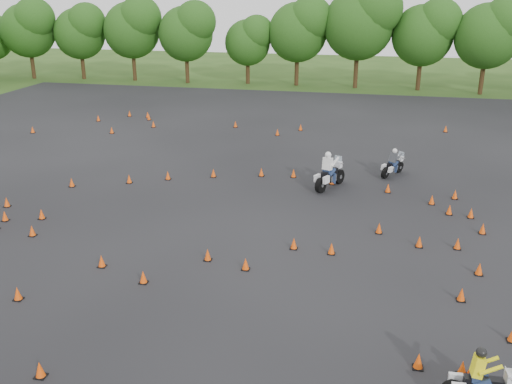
# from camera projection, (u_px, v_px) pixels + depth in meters

# --- Properties ---
(ground) EXTENTS (140.00, 140.00, 0.00)m
(ground) POSITION_uv_depth(u_px,v_px,m) (235.00, 254.00, 22.57)
(ground) COLOR #2D5119
(ground) RESTS_ON ground
(asphalt_pad) EXTENTS (62.00, 62.00, 0.00)m
(asphalt_pad) POSITION_uv_depth(u_px,v_px,m) (264.00, 201.00, 28.08)
(asphalt_pad) COLOR black
(asphalt_pad) RESTS_ON ground
(treeline) EXTENTS (87.13, 32.38, 11.15)m
(treeline) POSITION_uv_depth(u_px,v_px,m) (363.00, 46.00, 52.55)
(treeline) COLOR #234D16
(treeline) RESTS_ON ground
(traffic_cones) EXTENTS (35.92, 33.02, 0.45)m
(traffic_cones) POSITION_uv_depth(u_px,v_px,m) (261.00, 200.00, 27.63)
(traffic_cones) COLOR #F44F0A
(traffic_cones) RESTS_ON asphalt_pad
(rider_grey) EXTENTS (1.64, 2.13, 1.62)m
(rider_grey) POSITION_uv_depth(u_px,v_px,m) (392.00, 161.00, 31.65)
(rider_grey) COLOR #3A3C41
(rider_grey) RESTS_ON ground
(rider_yellow) EXTENTS (2.15, 0.75, 1.63)m
(rider_yellow) POSITION_uv_depth(u_px,v_px,m) (487.00, 380.00, 14.10)
(rider_yellow) COLOR yellow
(rider_yellow) RESTS_ON ground
(rider_white) EXTENTS (1.87, 2.68, 2.00)m
(rider_white) POSITION_uv_depth(u_px,v_px,m) (331.00, 170.00, 29.60)
(rider_white) COLOR white
(rider_white) RESTS_ON ground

